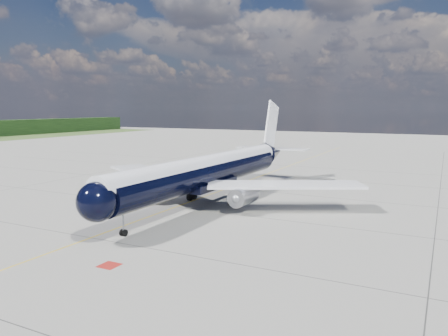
% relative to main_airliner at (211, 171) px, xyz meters
% --- Properties ---
extents(ground, '(320.00, 320.00, 0.00)m').
position_rel_main_airliner_xyz_m(ground, '(-2.75, 15.47, -4.33)').
color(ground, gray).
rests_on(ground, ground).
extents(taxiway_centerline, '(0.16, 160.00, 0.01)m').
position_rel_main_airliner_xyz_m(taxiway_centerline, '(-2.75, 10.47, -4.33)').
color(taxiway_centerline, yellow).
rests_on(taxiway_centerline, ground).
extents(red_marking, '(1.60, 1.60, 0.01)m').
position_rel_main_airliner_xyz_m(red_marking, '(4.05, -24.53, -4.33)').
color(red_marking, maroon).
rests_on(red_marking, ground).
extents(main_airliner, '(39.71, 48.24, 13.96)m').
position_rel_main_airliner_xyz_m(main_airliner, '(0.00, 0.00, 0.00)').
color(main_airliner, black).
rests_on(main_airliner, ground).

